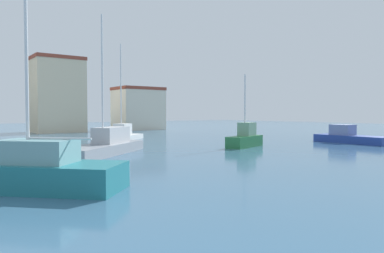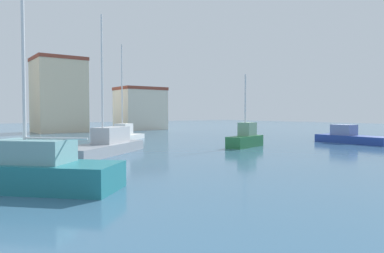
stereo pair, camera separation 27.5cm
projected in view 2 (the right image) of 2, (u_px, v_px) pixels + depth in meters
The scene contains 8 objects.
water at pixel (146, 150), 27.28m from camera, with size 160.00×160.00×0.00m, color #38607F.
sailboat_grey_behind_lamppost at pixel (105, 145), 24.37m from camera, with size 8.02×7.09×9.35m.
sailboat_green_inner_mooring at pixel (246, 138), 29.31m from camera, with size 4.34×2.53×5.95m.
sailboat_teal_outer_mooring at pixel (27, 170), 13.18m from camera, with size 6.54×6.60×10.55m.
motorboat_blue_far_right at pixel (351, 137), 33.27m from camera, with size 2.41×6.76×1.69m.
sailboat_white_mid_harbor at pixel (123, 135), 36.48m from camera, with size 6.56×5.53×9.74m.
harbor_office at pixel (59, 95), 51.89m from camera, with size 6.84×6.72×10.76m.
yacht_club at pixel (140, 108), 59.52m from camera, with size 7.46×5.90×7.02m.
Camera 2 is at (1.84, -4.05, 2.82)m, focal length 33.43 mm.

